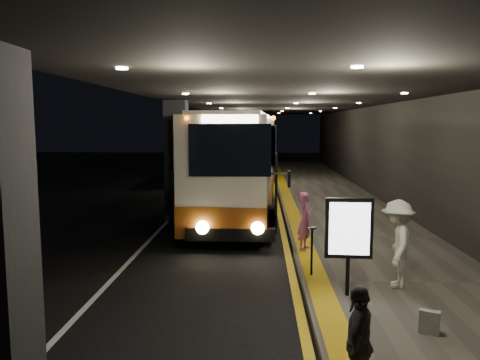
{
  "coord_description": "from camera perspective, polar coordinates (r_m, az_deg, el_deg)",
  "views": [
    {
      "loc": [
        1.59,
        -13.08,
        3.55
      ],
      "look_at": [
        0.91,
        2.3,
        1.7
      ],
      "focal_mm": 35.0,
      "sensor_mm": 36.0,
      "label": 1
    }
  ],
  "objects": [
    {
      "name": "canopy",
      "position": [
        18.13,
        5.47,
        10.14
      ],
      "size": [
        9.0,
        50.0,
        0.4
      ],
      "primitive_type": "cube",
      "color": "black",
      "rests_on": "support_columns"
    },
    {
      "name": "sidewalk",
      "position": [
        18.68,
        12.24,
        -4.03
      ],
      "size": [
        4.5,
        50.0,
        0.15
      ],
      "primitive_type": "cube",
      "color": "#514C44",
      "rests_on": "ground"
    },
    {
      "name": "tactile_strip",
      "position": [
        18.44,
        6.4,
        -3.8
      ],
      "size": [
        0.5,
        50.0,
        0.01
      ],
      "primitive_type": "cube",
      "color": "gold",
      "rests_on": "sidewalk"
    },
    {
      "name": "bag_polka",
      "position": [
        8.52,
        22.09,
        -15.76
      ],
      "size": [
        0.35,
        0.26,
        0.39
      ],
      "primitive_type": "cube",
      "rotation": [
        0.0,
        0.0,
        -0.42
      ],
      "color": "black",
      "rests_on": "sidewalk"
    },
    {
      "name": "coach_second",
      "position": [
        32.25,
        1.26,
        3.49
      ],
      "size": [
        2.48,
        11.06,
        3.46
      ],
      "rotation": [
        0.0,
        0.0,
        -0.02
      ],
      "color": "beige",
      "rests_on": "ground"
    },
    {
      "name": "passenger_boarding",
      "position": [
        12.81,
        7.92,
        -4.96
      ],
      "size": [
        0.58,
        0.68,
        1.58
      ],
      "primitive_type": "imported",
      "rotation": [
        0.0,
        0.0,
        1.15
      ],
      "color": "#A44C75",
      "rests_on": "sidewalk"
    },
    {
      "name": "coach_third",
      "position": [
        42.33,
        1.72,
        4.27
      ],
      "size": [
        2.99,
        11.08,
        3.44
      ],
      "rotation": [
        0.0,
        0.0,
        0.07
      ],
      "color": "beige",
      "rests_on": "ground"
    },
    {
      "name": "info_sign",
      "position": [
        9.47,
        13.14,
        -5.96
      ],
      "size": [
        0.93,
        0.16,
        1.96
      ],
      "rotation": [
        0.0,
        0.0,
        -0.04
      ],
      "color": "black",
      "rests_on": "sidewalk"
    },
    {
      "name": "lane_line_white",
      "position": [
        18.73,
        -7.98,
        -4.12
      ],
      "size": [
        0.12,
        50.0,
        0.01
      ],
      "primitive_type": "cube",
      "color": "silver",
      "rests_on": "ground"
    },
    {
      "name": "terminal_wall",
      "position": [
        18.88,
        19.23,
        4.8
      ],
      "size": [
        0.1,
        50.0,
        6.0
      ],
      "primitive_type": "cube",
      "color": "black",
      "rests_on": "ground"
    },
    {
      "name": "stanchion_post",
      "position": [
        10.73,
        8.74,
        -8.64
      ],
      "size": [
        0.05,
        0.05,
        1.09
      ],
      "primitive_type": "cylinder",
      "color": "black",
      "rests_on": "sidewalk"
    },
    {
      "name": "kerb_stripe_yellow",
      "position": [
        18.44,
        4.84,
        -4.26
      ],
      "size": [
        0.18,
        50.0,
        0.01
      ],
      "primitive_type": "cube",
      "color": "gold",
      "rests_on": "ground"
    },
    {
      "name": "passenger_waiting_white",
      "position": [
        10.36,
        18.64,
        -7.36
      ],
      "size": [
        0.84,
        1.29,
        1.84
      ],
      "primitive_type": "imported",
      "rotation": [
        0.0,
        0.0,
        -1.83
      ],
      "color": "white",
      "rests_on": "sidewalk"
    },
    {
      "name": "passenger_waiting_grey",
      "position": [
        6.22,
        14.27,
        -18.69
      ],
      "size": [
        0.72,
        0.96,
        1.47
      ],
      "primitive_type": "imported",
      "rotation": [
        0.0,
        0.0,
        -1.94
      ],
      "color": "#56565B",
      "rests_on": "sidewalk"
    },
    {
      "name": "coach_main",
      "position": [
        18.51,
        -0.03,
        1.51
      ],
      "size": [
        3.06,
        12.29,
        3.8
      ],
      "rotation": [
        0.0,
        0.0,
        -0.05
      ],
      "color": "beige",
      "rests_on": "ground"
    },
    {
      "name": "support_columns",
      "position": [
        17.41,
        -7.72,
        2.34
      ],
      "size": [
        0.8,
        24.8,
        4.4
      ],
      "color": "black",
      "rests_on": "ground"
    },
    {
      "name": "ground",
      "position": [
        13.64,
        -4.3,
        -8.24
      ],
      "size": [
        90.0,
        90.0,
        0.0
      ],
      "primitive_type": "plane",
      "color": "black"
    }
  ]
}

